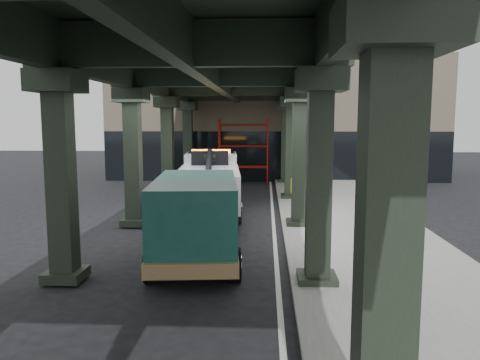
% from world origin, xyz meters
% --- Properties ---
extents(ground, '(90.00, 90.00, 0.00)m').
position_xyz_m(ground, '(0.00, 0.00, 0.00)').
color(ground, black).
rests_on(ground, ground).
extents(sidewalk, '(5.00, 40.00, 0.15)m').
position_xyz_m(sidewalk, '(4.50, 2.00, 0.07)').
color(sidewalk, gray).
rests_on(sidewalk, ground).
extents(lane_stripe, '(0.12, 38.00, 0.01)m').
position_xyz_m(lane_stripe, '(1.70, 2.00, 0.01)').
color(lane_stripe, silver).
rests_on(lane_stripe, ground).
extents(viaduct, '(7.40, 32.00, 6.40)m').
position_xyz_m(viaduct, '(-0.40, 2.00, 5.46)').
color(viaduct, black).
rests_on(viaduct, ground).
extents(building, '(22.00, 10.00, 8.00)m').
position_xyz_m(building, '(2.00, 20.00, 4.00)').
color(building, '#C6B793').
rests_on(building, ground).
extents(scaffolding, '(3.08, 0.88, 4.00)m').
position_xyz_m(scaffolding, '(0.00, 14.64, 2.11)').
color(scaffolding, '#B6160E').
rests_on(scaffolding, ground).
extents(tow_truck, '(2.99, 8.39, 2.70)m').
position_xyz_m(tow_truck, '(-0.95, 4.76, 1.32)').
color(tow_truck, black).
rests_on(tow_truck, ground).
extents(towed_van, '(2.76, 5.93, 2.33)m').
position_xyz_m(towed_van, '(-0.51, -2.05, 1.25)').
color(towed_van, '#13443C').
rests_on(towed_van, ground).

